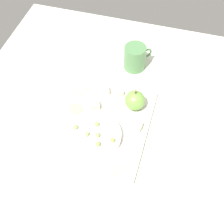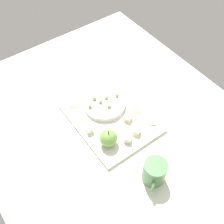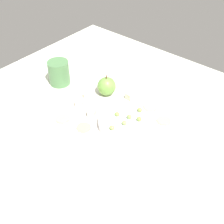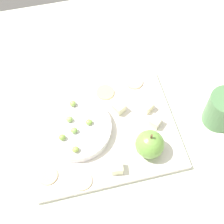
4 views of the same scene
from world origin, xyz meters
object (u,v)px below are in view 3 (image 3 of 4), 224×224
object	(u,v)px
apple_whole	(107,86)
grape_0	(124,123)
platter	(112,117)
cracker_3	(150,107)
cheese_cube_3	(130,96)
grape_3	(140,110)
serving_dish	(125,123)
cracker_2	(63,119)
cracker_1	(84,127)
grape_1	(117,114)
cheese_cube_1	(92,112)
cup	(59,73)
cracker_0	(164,121)
cheese_cube_2	(87,95)
grape_5	(112,128)
cheese_cube_0	(80,102)
grape_4	(129,117)
grape_2	(139,119)

from	to	relation	value
apple_whole	grape_0	world-z (taller)	apple_whole
platter	cracker_3	bearing A→B (deg)	57.62
cheese_cube_3	grape_3	size ratio (longest dim) A/B	1.57
apple_whole	cracker_3	distance (cm)	17.25
serving_dish	grape_3	bearing A→B (deg)	79.42
cracker_3	cheese_cube_3	bearing A→B (deg)	-175.14
grape_3	platter	bearing A→B (deg)	-145.00
apple_whole	cracker_2	distance (cm)	20.10
cracker_1	cracker_2	world-z (taller)	same
grape_1	cheese_cube_1	bearing A→B (deg)	-158.71
grape_3	cup	distance (cm)	36.37
apple_whole	cracker_0	size ratio (longest dim) A/B	1.43
cheese_cube_2	apple_whole	bearing A→B (deg)	61.26
cheese_cube_1	cheese_cube_3	xyz separation A→B (cm)	(4.31, 15.18, 0.00)
platter	grape_5	distance (cm)	9.89
cheese_cube_0	cup	world-z (taller)	cup
cheese_cube_2	grape_4	world-z (taller)	grape_4
cheese_cube_3	grape_3	bearing A→B (deg)	-35.01
cheese_cube_0	grape_5	world-z (taller)	grape_5
cheese_cube_2	cracker_3	size ratio (longest dim) A/B	0.55
cracker_1	cracker_3	world-z (taller)	same
cheese_cube_2	grape_5	distance (cm)	20.51
cheese_cube_1	grape_3	bearing A→B (deg)	36.97
cracker_2	cheese_cube_0	bearing A→B (deg)	95.34
cheese_cube_2	grape_4	bearing A→B (deg)	-3.78
cracker_2	grape_0	world-z (taller)	grape_0
cheese_cube_2	cracker_2	distance (cm)	13.54
cheese_cube_2	cracker_0	size ratio (longest dim) A/B	0.55
cheese_cube_3	grape_1	xyz separation A→B (cm)	(3.86, -11.99, 1.71)
apple_whole	grape_1	world-z (taller)	apple_whole
cracker_0	cracker_1	world-z (taller)	same
grape_3	grape_4	size ratio (longest dim) A/B	1.00
cheese_cube_3	cracker_2	bearing A→B (deg)	-114.49
platter	cheese_cube_3	bearing A→B (deg)	94.66
grape_3	grape_1	bearing A→B (deg)	-124.88
cheese_cube_0	grape_5	xyz separation A→B (cm)	(17.85, -3.98, 1.79)
grape_0	grape_5	distance (cm)	4.41
grape_1	grape_2	distance (cm)	7.26
cheese_cube_1	grape_5	bearing A→B (deg)	-14.06
cheese_cube_3	grape_4	bearing A→B (deg)	-53.97
grape_0	grape_1	bearing A→B (deg)	157.54
cheese_cube_2	grape_3	bearing A→B (deg)	10.00
grape_4	cup	distance (cm)	35.92
grape_0	cup	distance (cm)	36.87
grape_5	grape_1	bearing A→B (deg)	115.54
platter	grape_4	distance (cm)	7.80
serving_dish	cracker_1	distance (cm)	13.06
grape_2	cup	bearing A→B (deg)	177.31
platter	grape_4	world-z (taller)	grape_4
cheese_cube_3	cracker_1	bearing A→B (deg)	-95.81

